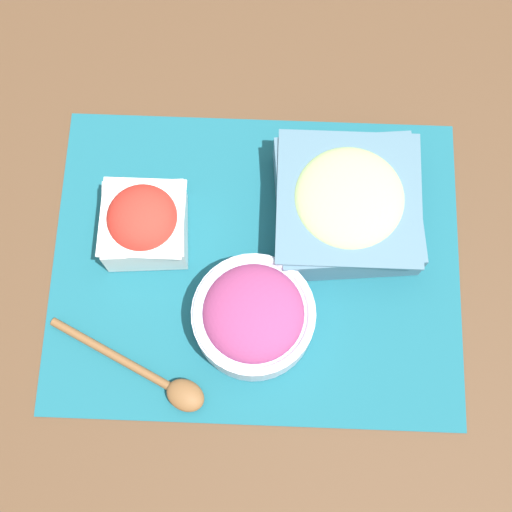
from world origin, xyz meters
TOP-DOWN VIEW (x-y plane):
  - ground_plane at (0.00, 0.00)m, footprint 3.00×3.00m
  - placemat at (0.00, 0.00)m, footprint 0.58×0.46m
  - onion_bowl at (-0.00, 0.09)m, footprint 0.17×0.17m
  - tomato_bowl at (0.16, -0.04)m, footprint 0.12×0.12m
  - cucumber_bowl at (-0.13, -0.08)m, footprint 0.21×0.21m
  - wooden_spoon at (0.12, 0.18)m, footprint 0.23×0.13m

SIDE VIEW (x-z plane):
  - ground_plane at x=0.00m, z-range 0.00..0.00m
  - placemat at x=0.00m, z-range 0.00..0.00m
  - wooden_spoon at x=0.12m, z-range 0.00..0.02m
  - onion_bowl at x=0.00m, z-range 0.00..0.09m
  - cucumber_bowl at x=-0.13m, z-range 0.00..0.09m
  - tomato_bowl at x=0.16m, z-range 0.00..0.10m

